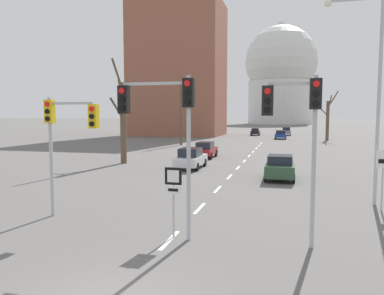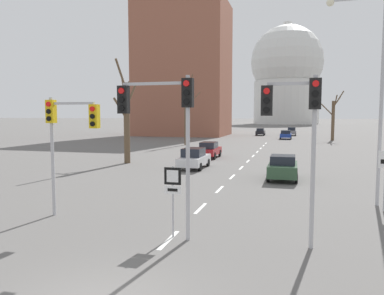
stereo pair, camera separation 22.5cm
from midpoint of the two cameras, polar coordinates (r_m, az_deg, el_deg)
lane_stripe_0 at (r=13.17m, az=-3.07°, el=-13.89°), size 0.16×2.00×0.01m
lane_stripe_1 at (r=17.32m, az=1.69°, el=-9.23°), size 0.16×2.00×0.01m
lane_stripe_2 at (r=21.61m, az=4.52°, el=-6.37°), size 0.16×2.00×0.01m
lane_stripe_3 at (r=25.97m, az=6.39°, el=-4.45°), size 0.16×2.00×0.01m
lane_stripe_4 at (r=30.37m, az=7.72°, el=-3.09°), size 0.16×2.00×0.01m
lane_stripe_5 at (r=34.80m, az=8.70°, el=-2.07°), size 0.16×2.00×0.01m
lane_stripe_6 at (r=39.25m, az=9.46°, el=-1.28°), size 0.16×2.00×0.01m
lane_stripe_7 at (r=43.70m, az=10.07°, el=-0.65°), size 0.16×2.00×0.01m
lane_stripe_8 at (r=48.16m, az=10.56°, el=-0.13°), size 0.16×2.00×0.01m
lane_stripe_9 at (r=52.63m, az=10.97°, el=0.29°), size 0.16×2.00×0.01m
lane_stripe_10 at (r=57.11m, az=11.32°, el=0.65°), size 0.16×2.00×0.01m
traffic_signal_centre_tall at (r=12.68m, az=-3.58°, el=4.89°), size 2.68×0.34×5.57m
traffic_signal_near_left at (r=16.26m, az=-18.24°, el=3.07°), size 2.37×0.34×4.98m
traffic_signal_near_right at (r=12.29m, az=16.35°, el=4.31°), size 1.83×0.34×5.49m
route_sign_post at (r=13.01m, az=-2.46°, el=-6.32°), size 0.60×0.08×2.51m
street_lamp_right at (r=19.43m, az=26.05°, el=9.24°), size 2.62×0.36×9.67m
sedan_near_left at (r=78.24m, az=10.47°, el=2.38°), size 1.77×3.81×1.49m
sedan_near_right at (r=67.51m, az=14.19°, el=1.93°), size 1.97×4.10×1.54m
sedan_mid_centre at (r=79.33m, az=15.02°, el=2.40°), size 1.82×4.21×1.71m
sedan_far_left at (r=25.32m, az=13.91°, el=-2.95°), size 1.91×3.91×1.62m
sedan_far_right at (r=37.00m, az=2.80°, el=-0.34°), size 1.79×4.30×1.58m
sedan_distant_centre at (r=29.73m, az=0.52°, el=-1.63°), size 1.84×4.40×1.64m
bare_tree_left_near at (r=52.66m, az=-0.79°, el=5.49°), size 1.86×4.00×10.03m
bare_tree_right_near at (r=66.14m, az=20.81°, el=4.31°), size 3.63×3.84×8.18m
bare_tree_left_far at (r=33.35m, az=-9.77°, el=4.57°), size 1.51×3.60×8.96m
capitol_dome at (r=180.71m, az=14.24°, el=10.68°), size 32.71×32.71×46.21m
apartment_block_left at (r=78.77m, az=-1.22°, el=11.75°), size 18.00×14.00×26.95m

